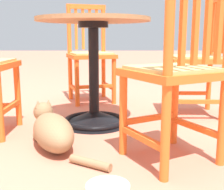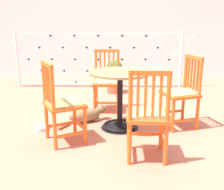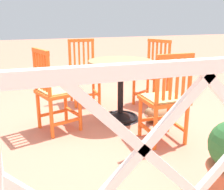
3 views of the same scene
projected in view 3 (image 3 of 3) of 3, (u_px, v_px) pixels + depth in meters
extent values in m
plane|color=#C6755B|center=(115.00, 117.00, 3.51)|extent=(24.00, 24.00, 0.00)
cone|color=black|center=(120.00, 115.00, 3.42)|extent=(0.48, 0.48, 0.10)
torus|color=black|center=(120.00, 117.00, 3.42)|extent=(0.44, 0.44, 0.04)
cylinder|color=black|center=(120.00, 90.00, 3.33)|extent=(0.07, 0.07, 0.66)
cylinder|color=black|center=(121.00, 64.00, 3.24)|extent=(0.20, 0.20, 0.04)
cylinder|color=#9E754C|center=(121.00, 62.00, 3.23)|extent=(0.76, 0.76, 0.02)
cylinder|color=orange|center=(99.00, 90.00, 3.87)|extent=(0.04, 0.04, 0.45)
cylinder|color=orange|center=(75.00, 92.00, 3.77)|extent=(0.04, 0.04, 0.45)
cylinder|color=orange|center=(93.00, 70.00, 4.12)|extent=(0.04, 0.04, 0.91)
cylinder|color=orange|center=(70.00, 71.00, 4.02)|extent=(0.04, 0.04, 0.91)
cube|color=orange|center=(96.00, 93.00, 4.05)|extent=(0.04, 0.34, 0.03)
cube|color=orange|center=(73.00, 95.00, 3.95)|extent=(0.04, 0.34, 0.03)
cube|color=orange|center=(88.00, 95.00, 3.84)|extent=(0.34, 0.04, 0.03)
cube|color=orange|center=(84.00, 74.00, 3.92)|extent=(0.41, 0.41, 0.04)
cube|color=tan|center=(84.00, 73.00, 3.92)|extent=(0.36, 0.36, 0.02)
cube|color=orange|center=(88.00, 55.00, 4.04)|extent=(0.02, 0.02, 0.39)
cube|color=orange|center=(84.00, 55.00, 4.02)|extent=(0.02, 0.02, 0.39)
cube|color=orange|center=(79.00, 55.00, 4.00)|extent=(0.02, 0.02, 0.39)
cube|color=orange|center=(75.00, 55.00, 3.98)|extent=(0.02, 0.02, 0.39)
cube|color=orange|center=(81.00, 40.00, 3.95)|extent=(0.38, 0.04, 0.04)
cylinder|color=orange|center=(66.00, 103.00, 3.30)|extent=(0.04, 0.04, 0.45)
cylinder|color=orange|center=(80.00, 111.00, 3.03)|extent=(0.04, 0.04, 0.45)
cylinder|color=orange|center=(37.00, 89.00, 3.04)|extent=(0.04, 0.04, 0.91)
cylinder|color=orange|center=(50.00, 96.00, 2.77)|extent=(0.04, 0.04, 0.91)
cube|color=orange|center=(53.00, 113.00, 3.22)|extent=(0.33, 0.13, 0.03)
cube|color=orange|center=(67.00, 122.00, 2.96)|extent=(0.33, 0.13, 0.03)
cube|color=orange|center=(73.00, 112.00, 3.18)|extent=(0.13, 0.33, 0.03)
cube|color=orange|center=(58.00, 92.00, 3.01)|extent=(0.50, 0.50, 0.04)
cube|color=tan|center=(58.00, 90.00, 3.00)|extent=(0.44, 0.44, 0.02)
cube|color=orange|center=(38.00, 70.00, 2.92)|extent=(0.03, 0.03, 0.39)
cube|color=orange|center=(40.00, 71.00, 2.87)|extent=(0.03, 0.03, 0.39)
cube|color=orange|center=(43.00, 72.00, 2.82)|extent=(0.03, 0.03, 0.39)
cube|color=orange|center=(46.00, 73.00, 2.76)|extent=(0.03, 0.03, 0.39)
cube|color=orange|center=(40.00, 51.00, 2.78)|extent=(0.15, 0.37, 0.04)
cylinder|color=orange|center=(140.00, 116.00, 2.90)|extent=(0.04, 0.04, 0.45)
cylinder|color=orange|center=(169.00, 112.00, 3.01)|extent=(0.04, 0.04, 0.45)
cylinder|color=orange|center=(156.00, 104.00, 2.53)|extent=(0.04, 0.04, 0.91)
cylinder|color=orange|center=(188.00, 101.00, 2.63)|extent=(0.04, 0.04, 0.91)
cube|color=orange|center=(147.00, 129.00, 2.77)|extent=(0.03, 0.34, 0.03)
cube|color=orange|center=(176.00, 125.00, 2.88)|extent=(0.03, 0.34, 0.03)
cube|color=orange|center=(154.00, 119.00, 2.97)|extent=(0.34, 0.03, 0.03)
cube|color=orange|center=(164.00, 100.00, 2.74)|extent=(0.40, 0.40, 0.04)
cube|color=tan|center=(164.00, 98.00, 2.74)|extent=(0.35, 0.35, 0.02)
cube|color=orange|center=(164.00, 80.00, 2.49)|extent=(0.02, 0.02, 0.39)
cube|color=orange|center=(171.00, 79.00, 2.51)|extent=(0.02, 0.02, 0.39)
cube|color=orange|center=(177.00, 79.00, 2.53)|extent=(0.02, 0.02, 0.39)
cube|color=orange|center=(184.00, 78.00, 2.55)|extent=(0.02, 0.02, 0.39)
cube|color=orange|center=(176.00, 56.00, 2.46)|extent=(0.38, 0.03, 0.04)
cylinder|color=orange|center=(154.00, 94.00, 3.70)|extent=(0.04, 0.04, 0.45)
cylinder|color=orange|center=(134.00, 89.00, 3.92)|extent=(0.04, 0.04, 0.45)
cylinder|color=orange|center=(168.00, 73.00, 3.88)|extent=(0.04, 0.04, 0.91)
cylinder|color=orange|center=(148.00, 70.00, 4.10)|extent=(0.04, 0.04, 0.91)
cube|color=orange|center=(160.00, 97.00, 3.85)|extent=(0.31, 0.19, 0.03)
cube|color=orange|center=(141.00, 93.00, 4.07)|extent=(0.31, 0.19, 0.03)
cube|color=orange|center=(143.00, 95.00, 3.83)|extent=(0.19, 0.31, 0.03)
cube|color=orange|center=(151.00, 75.00, 3.88)|extent=(0.54, 0.54, 0.04)
cube|color=tan|center=(151.00, 73.00, 3.87)|extent=(0.47, 0.47, 0.02)
cube|color=orange|center=(165.00, 57.00, 3.86)|extent=(0.03, 0.03, 0.39)
cube|color=orange|center=(161.00, 56.00, 3.91)|extent=(0.03, 0.03, 0.39)
cube|color=orange|center=(157.00, 56.00, 3.95)|extent=(0.03, 0.03, 0.39)
cube|color=orange|center=(153.00, 55.00, 3.99)|extent=(0.03, 0.03, 0.39)
cube|color=orange|center=(159.00, 41.00, 3.87)|extent=(0.21, 0.35, 0.04)
ellipsoid|color=#8E704C|center=(162.00, 112.00, 3.37)|extent=(0.48, 0.36, 0.19)
ellipsoid|color=silver|center=(157.00, 115.00, 3.31)|extent=(0.23, 0.21, 0.14)
sphere|color=#8E704C|center=(149.00, 113.00, 3.19)|extent=(0.12, 0.12, 0.12)
ellipsoid|color=silver|center=(147.00, 115.00, 3.17)|extent=(0.06, 0.07, 0.04)
cone|color=#8E704C|center=(152.00, 109.00, 3.16)|extent=(0.04, 0.04, 0.04)
cone|color=#8E704C|center=(148.00, 108.00, 3.21)|extent=(0.04, 0.04, 0.04)
ellipsoid|color=#8E704C|center=(157.00, 122.00, 3.24)|extent=(0.13, 0.10, 0.05)
ellipsoid|color=#8E704C|center=(150.00, 120.00, 3.32)|extent=(0.13, 0.10, 0.05)
cylinder|color=#8E704C|center=(170.00, 110.00, 3.67)|extent=(0.15, 0.21, 0.04)
cylinder|color=silver|center=(184.00, 106.00, 3.83)|extent=(0.17, 0.17, 0.05)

